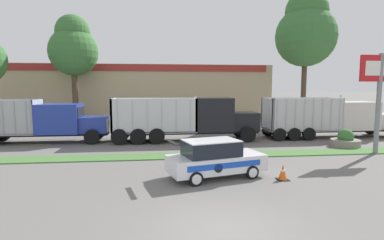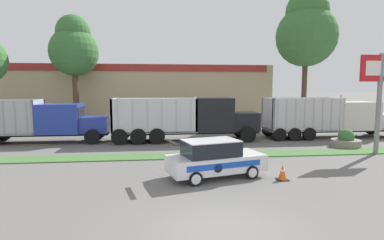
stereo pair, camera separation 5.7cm
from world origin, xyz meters
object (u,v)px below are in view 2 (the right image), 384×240
Objects in this scene: traffic_cone at (283,172)px; rally_car at (214,158)px; dump_truck_mid at (341,119)px; store_sign_post at (380,83)px; stone_planter at (346,141)px; dump_truck_lead at (43,122)px; dump_truck_trail at (199,119)px.

rally_car is at bearing 165.46° from traffic_cone.
store_sign_post reaches higher than dump_truck_mid.
stone_planter is 9.97m from traffic_cone.
store_sign_post is 3.16× the size of stone_planter.
rally_car reaches higher than traffic_cone.
store_sign_post reaches higher than traffic_cone.
stone_planter is at bearing 103.71° from store_sign_post.
traffic_cone is at bearing -131.88° from dump_truck_mid.
stone_planter is (-2.10, -3.90, -1.11)m from dump_truck_mid.
stone_planter is (10.31, 5.93, -0.43)m from rally_car.
dump_truck_mid is at bearing 61.68° from stone_planter.
rally_car is (11.06, -9.99, -0.65)m from dump_truck_lead.
dump_truck_lead is 1.84× the size of store_sign_post.
dump_truck_mid is 11.82m from dump_truck_trail.
dump_truck_lead is 5.82× the size of stone_planter.
traffic_cone is at bearing -14.54° from rally_car.
store_sign_post is (-1.56, -6.10, 2.80)m from dump_truck_mid.
rally_car is 2.42× the size of stone_planter.
dump_truck_lead is at bearing 179.60° from dump_truck_mid.
dump_truck_lead is 22.96m from store_sign_post.
dump_truck_trail is 9.62m from rally_car.
rally_car reaches higher than stone_planter.
dump_truck_lead is 23.47m from dump_truck_mid.
dump_truck_mid is 15.84m from rally_car.
stone_planter is at bearing -10.77° from dump_truck_lead.
traffic_cone is (2.92, -0.76, -0.53)m from rally_car.
traffic_cone is at bearing -150.50° from store_sign_post.
dump_truck_lead is 11.66m from dump_truck_trail.
store_sign_post is at bearing -76.29° from stone_planter.
rally_car is 0.77× the size of store_sign_post.
dump_truck_lead is 17.67m from traffic_cone.
rally_car is (-12.41, -9.83, -0.68)m from dump_truck_mid.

